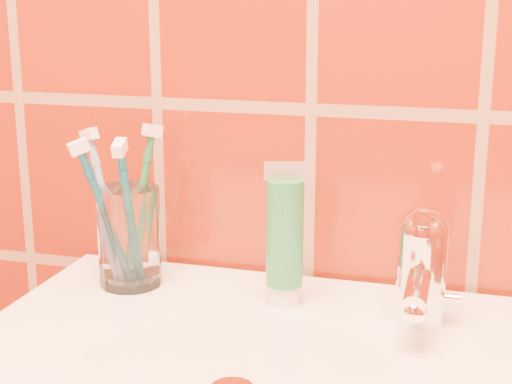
% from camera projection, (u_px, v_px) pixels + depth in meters
% --- Properties ---
extents(glass_tumbler, '(0.09, 0.09, 0.11)m').
position_uv_depth(glass_tumbler, '(129.00, 237.00, 0.86)').
color(glass_tumbler, white).
rests_on(glass_tumbler, pedestal_sink).
extents(toothpaste_tube, '(0.04, 0.04, 0.15)m').
position_uv_depth(toothpaste_tube, '(285.00, 239.00, 0.81)').
color(toothpaste_tube, white).
rests_on(toothpaste_tube, pedestal_sink).
extents(faucet, '(0.05, 0.11, 0.12)m').
position_uv_depth(faucet, '(421.00, 264.00, 0.76)').
color(faucet, white).
rests_on(faucet, pedestal_sink).
extents(toothbrush_0, '(0.09, 0.11, 0.19)m').
position_uv_depth(toothbrush_0, '(140.00, 204.00, 0.88)').
color(toothbrush_0, '#1E723F').
rests_on(toothbrush_0, glass_tumbler).
extents(toothbrush_1, '(0.13, 0.12, 0.19)m').
position_uv_depth(toothbrush_1, '(107.00, 217.00, 0.84)').
color(toothbrush_1, navy).
rests_on(toothbrush_1, glass_tumbler).
extents(toothbrush_2, '(0.05, 0.13, 0.19)m').
position_uv_depth(toothbrush_2, '(130.00, 217.00, 0.83)').
color(toothbrush_2, '#0D5F6E').
rests_on(toothbrush_2, glass_tumbler).
extents(toothbrush_3, '(0.13, 0.11, 0.18)m').
position_uv_depth(toothbrush_3, '(107.00, 208.00, 0.87)').
color(toothbrush_3, '#7594D1').
rests_on(toothbrush_3, glass_tumbler).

